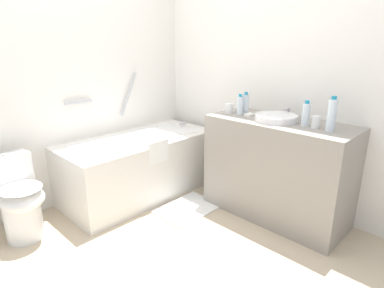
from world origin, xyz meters
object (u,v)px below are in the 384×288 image
object	(u,v)px
water_bottle_1	(246,104)
water_bottle_3	(306,114)
sink_basin	(276,118)
soap_dish	(250,115)
drinking_glass_0	(229,108)
drinking_glass_1	(316,122)
bath_mat	(188,208)
bathtub	(140,164)
toilet	(19,200)
sink_faucet	(288,113)
water_bottle_2	(332,115)
water_bottle_0	(240,105)

from	to	relation	value
water_bottle_1	water_bottle_3	size ratio (longest dim) A/B	0.99
sink_basin	soap_dish	xyz separation A→B (m)	(0.01, 0.27, -0.02)
water_bottle_1	drinking_glass_0	xyz separation A→B (m)	(-0.09, 0.12, -0.05)
drinking_glass_1	soap_dish	size ratio (longest dim) A/B	1.03
drinking_glass_0	water_bottle_3	bearing A→B (deg)	-86.53
drinking_glass_0	bath_mat	distance (m)	0.99
bathtub	drinking_glass_1	size ratio (longest dim) A/B	16.53
toilet	drinking_glass_1	distance (m)	2.33
water_bottle_3	soap_dish	bearing A→B (deg)	90.62
bathtub	sink_faucet	bearing A→B (deg)	-57.78
bathtub	toilet	bearing A→B (deg)	178.28
water_bottle_2	drinking_glass_1	size ratio (longest dim) A/B	2.74
water_bottle_0	water_bottle_1	size ratio (longest dim) A/B	0.95
water_bottle_1	water_bottle_3	distance (m)	0.59
toilet	sink_faucet	xyz separation A→B (m)	(1.86, -1.20, 0.57)
water_bottle_0	water_bottle_2	world-z (taller)	water_bottle_2
bathtub	sink_faucet	size ratio (longest dim) A/B	10.05
water_bottle_2	water_bottle_0	bearing A→B (deg)	90.08
toilet	sink_faucet	bearing A→B (deg)	53.11
toilet	water_bottle_0	world-z (taller)	water_bottle_0
bath_mat	water_bottle_1	bearing A→B (deg)	-23.98
water_bottle_1	toilet	bearing A→B (deg)	153.60
toilet	water_bottle_2	bearing A→B (deg)	41.04
bathtub	water_bottle_0	world-z (taller)	bathtub
bathtub	drinking_glass_0	world-z (taller)	bathtub
water_bottle_0	soap_dish	bearing A→B (deg)	-75.95
toilet	sink_faucet	world-z (taller)	sink_faucet
toilet	soap_dish	size ratio (longest dim) A/B	7.29
sink_faucet	water_bottle_3	distance (m)	0.31
drinking_glass_0	drinking_glass_1	size ratio (longest dim) A/B	0.96
drinking_glass_0	bath_mat	xyz separation A→B (m)	(-0.43, 0.11, -0.89)
water_bottle_2	water_bottle_3	xyz separation A→B (m)	(0.03, 0.20, -0.03)
drinking_glass_0	bath_mat	size ratio (longest dim) A/B	0.16
water_bottle_0	drinking_glass_0	size ratio (longest dim) A/B	2.07
bathtub	sink_basin	size ratio (longest dim) A/B	4.46
toilet	drinking_glass_0	xyz separation A→B (m)	(1.63, -0.73, 0.58)
water_bottle_0	water_bottle_2	distance (m)	0.80
water_bottle_0	drinking_glass_1	world-z (taller)	water_bottle_0
toilet	drinking_glass_0	distance (m)	1.88
water_bottle_1	water_bottle_3	bearing A→B (deg)	-94.22
bathtub	water_bottle_2	xyz separation A→B (m)	(0.52, -1.61, 0.66)
toilet	sink_basin	size ratio (longest dim) A/B	1.91
sink_basin	bath_mat	size ratio (longest dim) A/B	0.62
drinking_glass_1	bathtub	bearing A→B (deg)	109.54
toilet	drinking_glass_1	bearing A→B (deg)	43.19
water_bottle_2	water_bottle_3	size ratio (longest dim) A/B	1.30
sink_basin	water_bottle_3	xyz separation A→B (m)	(0.02, -0.24, 0.06)
water_bottle_0	water_bottle_1	world-z (taller)	water_bottle_1
bathtub	toilet	world-z (taller)	bathtub
toilet	bath_mat	world-z (taller)	toilet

